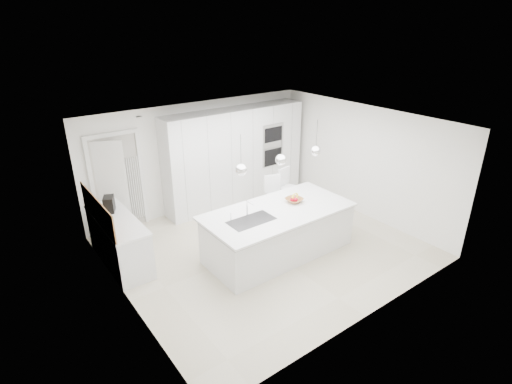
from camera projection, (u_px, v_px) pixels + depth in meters
floor at (265, 248)px, 7.92m from camera, size 5.50×5.50×0.00m
wall_back at (200, 156)px, 9.27m from camera, size 5.50×0.00×5.50m
wall_left at (120, 233)px, 5.92m from camera, size 0.00×5.00×5.00m
ceiling at (266, 124)px, 6.93m from camera, size 5.50×5.50×0.00m
tall_cabinets at (235, 157)px, 9.52m from camera, size 3.60×0.60×2.30m
oven_stack at (273, 145)px, 9.71m from camera, size 0.62×0.04×1.05m
doorway_frame at (118, 184)px, 8.27m from camera, size 1.11×0.08×2.13m
hallway_door at (107, 189)px, 8.10m from camera, size 0.76×0.38×2.00m
radiator at (134, 189)px, 8.50m from camera, size 0.32×0.04×1.40m
left_base_cabinets at (119, 242)px, 7.30m from camera, size 0.60×1.80×0.86m
left_worktop at (116, 220)px, 7.12m from camera, size 0.62×1.82×0.04m
oak_backsplash at (97, 210)px, 6.85m from camera, size 0.02×1.80×0.50m
island_base at (279, 233)px, 7.59m from camera, size 2.80×1.20×0.86m
island_worktop at (278, 211)px, 7.44m from camera, size 2.84×1.40×0.04m
island_sink at (251, 225)px, 7.07m from camera, size 0.84×0.44×0.18m
island_tap at (247, 208)px, 7.16m from camera, size 0.02×0.02×0.30m
pendant_left at (241, 170)px, 6.54m from camera, size 0.20×0.20×0.20m
pendant_mid at (281, 160)px, 7.00m from camera, size 0.20×0.20×0.20m
pendant_right at (316, 151)px, 7.47m from camera, size 0.20×0.20×0.20m
fruit_bowl at (294, 200)px, 7.75m from camera, size 0.36×0.36×0.08m
espresso_machine at (109, 204)px, 7.33m from camera, size 0.27×0.32×0.29m
bar_stool_left at (276, 203)px, 8.50m from camera, size 0.51×0.61×1.15m
bar_stool_right at (288, 195)px, 8.82m from camera, size 0.49×0.61×1.18m
apple_a at (296, 200)px, 7.68m from camera, size 0.09×0.09×0.09m
apple_b at (292, 200)px, 7.68m from camera, size 0.08×0.08×0.08m
apple_c at (294, 199)px, 7.71m from camera, size 0.08×0.08×0.08m
banana_bunch at (295, 196)px, 7.73m from camera, size 0.24×0.17×0.22m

